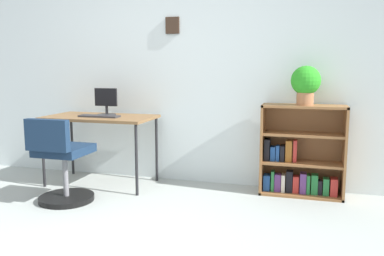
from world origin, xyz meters
TOP-DOWN VIEW (x-y plane):
  - wall_back at (0.00, 2.15)m, footprint 5.20×0.12m
  - desk at (-0.67, 1.72)m, footprint 1.16×0.63m
  - monitor at (-0.64, 1.81)m, footprint 0.26×0.20m
  - keyboard at (-0.63, 1.64)m, footprint 0.44×0.13m
  - office_chair at (-0.71, 1.04)m, footprint 0.52×0.55m
  - bookshelf_low at (1.43, 1.95)m, footprint 0.81×0.30m
  - potted_plant_on_shelf at (1.45, 1.90)m, footprint 0.28×0.28m

SIDE VIEW (x-z plane):
  - office_chair at x=-0.71m, z-range -0.05..0.78m
  - bookshelf_low at x=1.43m, z-range -0.06..0.85m
  - desk at x=-0.67m, z-range 0.32..1.07m
  - keyboard at x=-0.63m, z-range 0.75..0.77m
  - monitor at x=-0.64m, z-range 0.74..1.04m
  - potted_plant_on_shelf at x=1.45m, z-range 0.93..1.32m
  - wall_back at x=0.00m, z-range 0.00..2.32m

